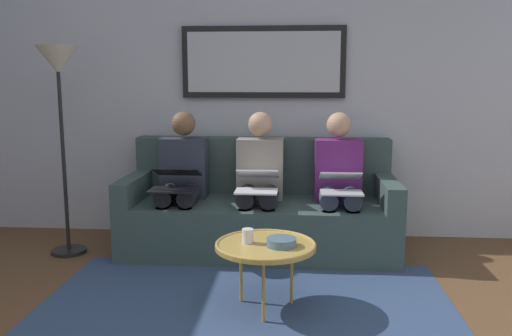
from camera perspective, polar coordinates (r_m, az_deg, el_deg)
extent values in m
cube|color=#B7BCC6|center=(4.81, 0.86, 8.27)|extent=(6.00, 0.12, 2.60)
cube|color=#33476B|center=(3.37, -1.18, -15.08)|extent=(2.60, 1.80, 0.01)
cube|color=#384C47|center=(4.42, 0.36, -6.16)|extent=(2.20, 0.90, 0.42)
cube|color=#384C47|center=(4.67, 0.68, 0.33)|extent=(2.20, 0.20, 0.48)
cube|color=#384C47|center=(4.40, 13.89, -2.38)|extent=(0.14, 0.90, 0.20)
cube|color=#384C47|center=(4.54, -12.72, -1.96)|extent=(0.14, 0.90, 0.20)
cube|color=black|center=(4.72, 0.79, 11.28)|extent=(1.42, 0.04, 0.62)
cube|color=#B2B7BC|center=(4.69, 0.77, 11.29)|extent=(1.32, 0.01, 0.52)
cylinder|color=tan|center=(3.26, 1.02, -8.36)|extent=(0.61, 0.61, 0.03)
torus|color=tan|center=(3.26, 1.02, -8.15)|extent=(0.61, 0.61, 0.02)
cylinder|color=#B28E42|center=(3.16, 0.80, -13.00)|extent=(0.02, 0.02, 0.39)
cylinder|color=#B28E42|center=(3.41, 3.84, -11.27)|extent=(0.02, 0.02, 0.39)
cylinder|color=#B28E42|center=(3.43, -1.61, -11.14)|extent=(0.02, 0.02, 0.39)
cylinder|color=silver|center=(3.26, -0.89, -7.31)|extent=(0.07, 0.07, 0.09)
cylinder|color=slate|center=(3.21, 2.74, -7.95)|extent=(0.18, 0.18, 0.05)
cube|color=#66236B|center=(4.42, 8.77, -0.17)|extent=(0.38, 0.22, 0.50)
sphere|color=tan|center=(4.37, 8.89, 4.62)|extent=(0.20, 0.20, 0.20)
cylinder|color=#384256|center=(4.26, 10.12, -3.05)|extent=(0.14, 0.42, 0.14)
cylinder|color=#384256|center=(4.24, 7.69, -3.03)|extent=(0.14, 0.42, 0.14)
cylinder|color=#384256|center=(4.13, 10.28, -7.48)|extent=(0.11, 0.11, 0.42)
cylinder|color=#384256|center=(4.11, 7.76, -7.47)|extent=(0.11, 0.11, 0.42)
cube|color=silver|center=(4.03, 9.16, -2.63)|extent=(0.32, 0.21, 0.01)
cube|color=silver|center=(4.15, 9.04, -0.83)|extent=(0.32, 0.20, 0.09)
cube|color=#A5C6EA|center=(4.14, 9.04, -0.78)|extent=(0.28, 0.17, 0.07)
cube|color=gray|center=(4.42, 0.46, -0.06)|extent=(0.38, 0.22, 0.50)
sphere|color=tan|center=(4.37, 0.47, 4.73)|extent=(0.20, 0.20, 0.20)
cylinder|color=#232328|center=(4.24, 1.47, -2.94)|extent=(0.14, 0.42, 0.14)
cylinder|color=#232328|center=(4.25, -0.95, -2.90)|extent=(0.14, 0.42, 0.14)
cylinder|color=#232328|center=(4.11, 1.29, -7.39)|extent=(0.11, 0.11, 0.42)
cylinder|color=#232328|center=(4.12, -1.22, -7.33)|extent=(0.11, 0.11, 0.42)
cube|color=white|center=(4.03, 0.03, -2.51)|extent=(0.32, 0.22, 0.01)
cube|color=white|center=(4.16, 0.20, -0.61)|extent=(0.32, 0.21, 0.10)
cube|color=#A5C6EA|center=(4.15, 0.20, -0.57)|extent=(0.29, 0.18, 0.08)
cube|color=#2D3342|center=(4.51, -7.68, 0.05)|extent=(0.38, 0.22, 0.50)
sphere|color=brown|center=(4.46, -7.78, 4.74)|extent=(0.20, 0.20, 0.20)
cylinder|color=#232328|center=(4.32, -7.04, -2.78)|extent=(0.14, 0.42, 0.14)
cylinder|color=#232328|center=(4.36, -9.36, -2.72)|extent=(0.14, 0.42, 0.14)
cylinder|color=#232328|center=(4.19, -7.54, -7.13)|extent=(0.11, 0.11, 0.42)
cylinder|color=#232328|center=(4.23, -9.94, -7.03)|extent=(0.11, 0.11, 0.42)
cube|color=black|center=(4.13, -8.87, -2.34)|extent=(0.36, 0.23, 0.01)
cube|color=black|center=(4.25, -8.42, -0.42)|extent=(0.36, 0.22, 0.10)
cube|color=#A5C6EA|center=(4.25, -8.44, -0.38)|extent=(0.32, 0.19, 0.08)
cylinder|color=black|center=(4.66, -19.40, -8.38)|extent=(0.28, 0.28, 0.03)
cylinder|color=black|center=(4.50, -19.92, 0.57)|extent=(0.03, 0.03, 1.50)
cone|color=beige|center=(4.45, -20.51, 10.79)|extent=(0.32, 0.32, 0.22)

